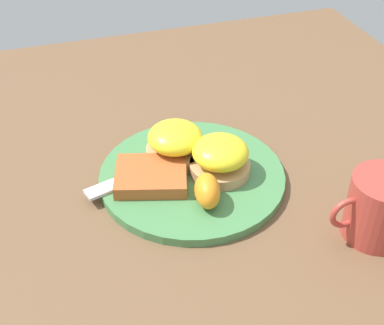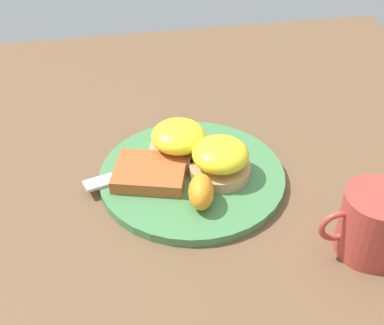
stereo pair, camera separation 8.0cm
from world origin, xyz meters
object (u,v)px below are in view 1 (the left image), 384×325
Objects in this scene: sandwich_benedict_left at (220,157)px; hashbrown_patty at (152,178)px; fork at (148,169)px; cup at (379,208)px; sandwich_benedict_right at (175,142)px; orange_wedge at (210,190)px.

sandwich_benedict_left is 0.88× the size of hashbrown_patty.
fork is 0.34m from cup.
hashbrown_patty is at bearing -3.13° from sandwich_benedict_left.
cup is at bearing 146.09° from hashbrown_patty.
sandwich_benedict_left reaches higher than fork.
sandwich_benedict_right is 1.53× the size of orange_wedge.
sandwich_benedict_right is at bearing -158.00° from fork.
orange_wedge is at bearing 98.18° from sandwich_benedict_right.
orange_wedge is at bearing 124.70° from fork.
sandwich_benedict_left is 1.53× the size of orange_wedge.
fork is at bearing -55.30° from orange_wedge.
hashbrown_patty is (0.05, 0.05, -0.02)m from sandwich_benedict_right.
sandwich_benedict_left is 0.11m from hashbrown_patty.
sandwich_benedict_right is 0.07m from hashbrown_patty.
hashbrown_patty is at bearing -33.91° from cup.
hashbrown_patty is at bearing 88.18° from fork.
fork is (0.10, -0.04, -0.03)m from sandwich_benedict_left.
hashbrown_patty is 0.03m from fork.
orange_wedge is (0.04, 0.06, -0.01)m from sandwich_benedict_left.
fork is (0.05, 0.02, -0.03)m from sandwich_benedict_right.
cup is at bearing 132.90° from sandwich_benedict_left.
sandwich_benedict_left is 0.23m from cup.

